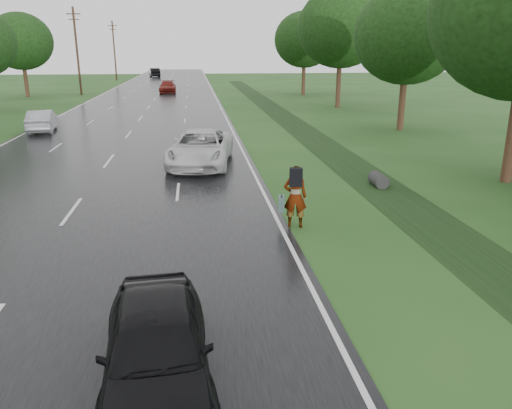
{
  "coord_description": "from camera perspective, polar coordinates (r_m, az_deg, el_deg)",
  "views": [
    {
      "loc": [
        4.22,
        -8.67,
        5.26
      ],
      "look_at": [
        5.78,
        3.96,
        1.3
      ],
      "focal_mm": 35.0,
      "sensor_mm": 36.0,
      "label": 1
    }
  ],
  "objects": [
    {
      "name": "tree_east_d",
      "position": [
        48.64,
        9.71,
        19.29
      ],
      "size": [
        8.0,
        8.0,
        10.76
      ],
      "color": "#3E2619",
      "rests_on": "ground"
    },
    {
      "name": "white_pickup",
      "position": [
        23.62,
        -6.36,
        6.42
      ],
      "size": [
        3.53,
        6.16,
        1.62
      ],
      "primitive_type": "imported",
      "rotation": [
        0.0,
        0.0,
        -0.15
      ],
      "color": "silver",
      "rests_on": "road"
    },
    {
      "name": "tree_east_c",
      "position": [
        35.55,
        16.96,
        18.0
      ],
      "size": [
        7.0,
        7.0,
        9.29
      ],
      "color": "#3E2619",
      "rests_on": "ground"
    },
    {
      "name": "tree_west_f",
      "position": [
        64.54,
        -25.3,
        16.5
      ],
      "size": [
        7.0,
        7.0,
        9.29
      ],
      "color": "#3E2619",
      "rests_on": "ground"
    },
    {
      "name": "center_line",
      "position": [
        54.09,
        -11.73,
        11.41
      ],
      "size": [
        0.12,
        180.0,
        0.01
      ],
      "primitive_type": "cube",
      "color": "silver",
      "rests_on": "road"
    },
    {
      "name": "edge_stripe_west",
      "position": [
        55.03,
        -18.88,
        10.95
      ],
      "size": [
        0.12,
        180.0,
        0.01
      ],
      "primitive_type": "cube",
      "color": "silver",
      "rests_on": "road"
    },
    {
      "name": "silver_sedan",
      "position": [
        36.4,
        -23.26,
        8.8
      ],
      "size": [
        2.07,
        4.48,
        1.42
      ],
      "primitive_type": "imported",
      "rotation": [
        0.0,
        0.0,
        3.28
      ],
      "color": "#989AA1",
      "rests_on": "road"
    },
    {
      "name": "dark_sedan",
      "position": [
        8.36,
        -11.3,
        -15.64
      ],
      "size": [
        2.01,
        4.37,
        1.45
      ],
      "primitive_type": "imported",
      "rotation": [
        0.0,
        0.0,
        0.07
      ],
      "color": "black",
      "rests_on": "road"
    },
    {
      "name": "tree_east_f",
      "position": [
        62.12,
        5.57,
        18.24
      ],
      "size": [
        7.2,
        7.2,
        9.62
      ],
      "color": "#3E2619",
      "rests_on": "ground"
    },
    {
      "name": "utility_pole_far",
      "position": [
        65.07,
        -19.78,
        16.27
      ],
      "size": [
        1.6,
        0.26,
        10.0
      ],
      "color": "#3E2619",
      "rests_on": "ground"
    },
    {
      "name": "far_car_red",
      "position": [
        65.37,
        -10.07,
        13.09
      ],
      "size": [
        2.11,
        5.02,
        1.45
      ],
      "primitive_type": "imported",
      "rotation": [
        0.0,
        0.0,
        0.02
      ],
      "color": "maroon",
      "rests_on": "road"
    },
    {
      "name": "road",
      "position": [
        54.09,
        -11.73,
        11.38
      ],
      "size": [
        14.0,
        180.0,
        0.04
      ],
      "primitive_type": "cube",
      "color": "black",
      "rests_on": "ground"
    },
    {
      "name": "utility_pole_distant",
      "position": [
        94.63,
        -15.89,
        16.63
      ],
      "size": [
        1.6,
        0.26,
        10.0
      ],
      "color": "#3E2619",
      "rests_on": "ground"
    },
    {
      "name": "pedestrian",
      "position": [
        15.23,
        4.41,
        1.0
      ],
      "size": [
        0.91,
        0.88,
        1.94
      ],
      "rotation": [
        0.0,
        0.0,
        2.97
      ],
      "color": "#A5998C",
      "rests_on": "ground"
    },
    {
      "name": "edge_stripe_east",
      "position": [
        53.98,
        -4.43,
        11.7
      ],
      "size": [
        0.12,
        180.0,
        0.01
      ],
      "primitive_type": "cube",
      "color": "silver",
      "rests_on": "road"
    },
    {
      "name": "drainage_ditch",
      "position": [
        28.81,
        7.76,
        6.69
      ],
      "size": [
        2.2,
        120.0,
        0.56
      ],
      "color": "black",
      "rests_on": "ground"
    },
    {
      "name": "far_car_dark",
      "position": [
        103.92,
        -11.51,
        14.56
      ],
      "size": [
        2.61,
        5.45,
        1.72
      ],
      "primitive_type": "imported",
      "rotation": [
        0.0,
        0.0,
        3.3
      ],
      "color": "black",
      "rests_on": "road"
    }
  ]
}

